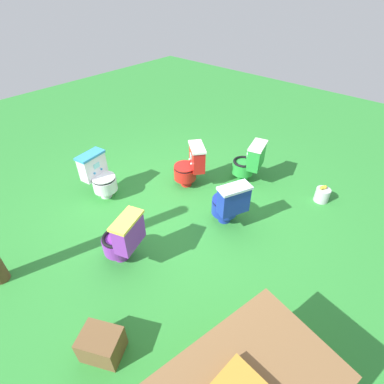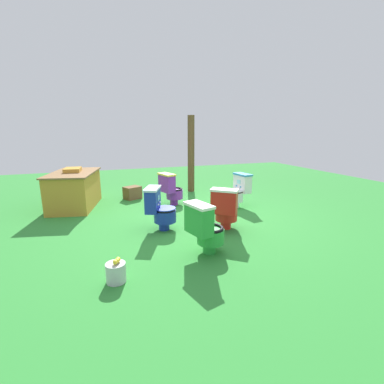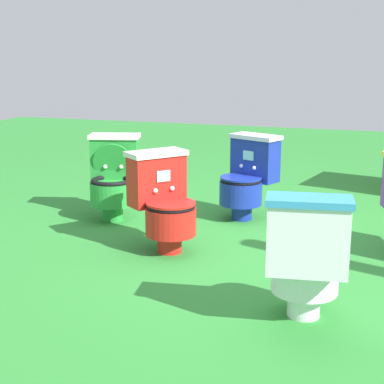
% 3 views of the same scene
% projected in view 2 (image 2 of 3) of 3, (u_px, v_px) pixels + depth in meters
% --- Properties ---
extents(ground, '(14.00, 14.00, 0.00)m').
position_uv_depth(ground, '(191.00, 218.00, 5.12)').
color(ground, '#2D8433').
extents(toilet_green, '(0.52, 0.58, 0.73)m').
position_uv_depth(toilet_green, '(205.00, 228.00, 3.58)').
color(toilet_green, green).
rests_on(toilet_green, ground).
extents(toilet_blue, '(0.56, 0.61, 0.73)m').
position_uv_depth(toilet_blue, '(160.00, 208.00, 4.47)').
color(toilet_blue, '#192D9E').
rests_on(toilet_blue, ground).
extents(toilet_white, '(0.47, 0.55, 0.73)m').
position_uv_depth(toilet_white, '(238.00, 190.00, 5.81)').
color(toilet_white, white).
rests_on(toilet_white, ground).
extents(toilet_purple, '(0.54, 0.60, 0.73)m').
position_uv_depth(toilet_purple, '(171.00, 189.00, 5.92)').
color(toilet_purple, purple).
rests_on(toilet_purple, ground).
extents(toilet_red, '(0.64, 0.62, 0.73)m').
position_uv_depth(toilet_red, '(225.00, 209.00, 4.47)').
color(toilet_red, red).
rests_on(toilet_red, ground).
extents(vendor_table, '(1.61, 1.15, 0.85)m').
position_uv_depth(vendor_table, '(75.00, 189.00, 5.78)').
color(vendor_table, '#B7842D').
rests_on(vendor_table, ground).
extents(wooden_post, '(0.18, 0.18, 2.01)m').
position_uv_depth(wooden_post, '(191.00, 154.00, 7.14)').
color(wooden_post, brown).
rests_on(wooden_post, ground).
extents(small_crate, '(0.43, 0.46, 0.30)m').
position_uv_depth(small_crate, '(132.00, 193.00, 6.53)').
color(small_crate, brown).
rests_on(small_crate, ground).
extents(lemon_bucket, '(0.22, 0.22, 0.28)m').
position_uv_depth(lemon_bucket, '(116.00, 272.00, 2.97)').
color(lemon_bucket, '#B7B7BF').
rests_on(lemon_bucket, ground).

